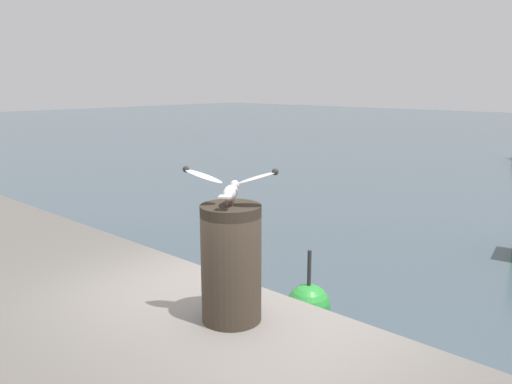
# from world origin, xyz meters

# --- Properties ---
(mooring_post) EXTENTS (0.41, 0.41, 0.81)m
(mooring_post) POSITION_xyz_m (0.14, -0.56, 2.17)
(mooring_post) COLOR #382D23
(mooring_post) RESTS_ON harbor_quay
(seagull) EXTENTS (0.58, 0.43, 0.26)m
(seagull) POSITION_xyz_m (0.14, -0.56, 2.70)
(seagull) COLOR #C66860
(seagull) RESTS_ON mooring_post
(channel_buoy) EXTENTS (0.56, 0.56, 1.33)m
(channel_buoy) POSITION_xyz_m (-1.10, 2.05, 0.48)
(channel_buoy) COLOR green
(channel_buoy) RESTS_ON ground_plane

